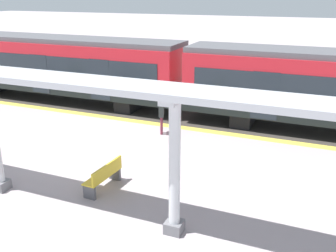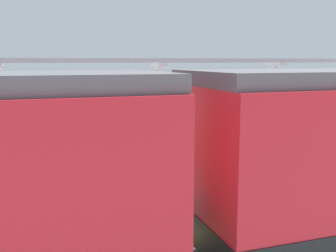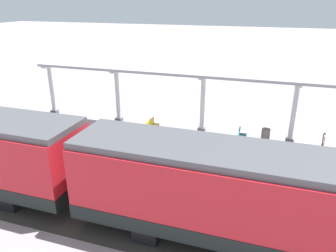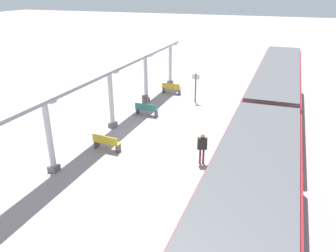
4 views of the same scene
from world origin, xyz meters
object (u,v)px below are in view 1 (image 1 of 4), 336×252
object	(u,v)px
bench_far_end	(104,176)
train_near_carriage	(55,67)
canopy_pillar_fourth	(175,167)
passenger_waiting_near_edge	(161,111)

from	to	relation	value
bench_far_end	train_near_carriage	bearing A→B (deg)	-135.08
train_near_carriage	canopy_pillar_fourth	bearing A→B (deg)	49.37
canopy_pillar_fourth	bench_far_end	size ratio (longest dim) A/B	2.34
passenger_waiting_near_edge	canopy_pillar_fourth	bearing A→B (deg)	26.03
train_near_carriage	bench_far_end	world-z (taller)	train_near_carriage
canopy_pillar_fourth	passenger_waiting_near_edge	size ratio (longest dim) A/B	2.22
canopy_pillar_fourth	bench_far_end	world-z (taller)	canopy_pillar_fourth
train_near_carriage	bench_far_end	bearing A→B (deg)	44.92
train_near_carriage	passenger_waiting_near_edge	xyz separation A→B (m)	(2.87, 7.64, -0.83)
bench_far_end	passenger_waiting_near_edge	distance (m)	5.14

